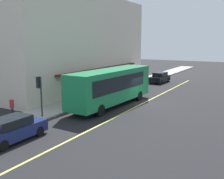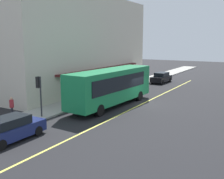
% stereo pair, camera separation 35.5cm
% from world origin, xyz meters
% --- Properties ---
extents(ground, '(120.00, 120.00, 0.00)m').
position_xyz_m(ground, '(0.00, 0.00, 0.00)').
color(ground, black).
extents(sidewalk, '(80.00, 2.99, 0.15)m').
position_xyz_m(sidewalk, '(0.00, 5.82, 0.07)').
color(sidewalk, '#9E9B93').
rests_on(sidewalk, ground).
extents(lane_centre_stripe, '(36.00, 0.16, 0.01)m').
position_xyz_m(lane_centre_stripe, '(0.00, 0.00, 0.00)').
color(lane_centre_stripe, '#D8D14C').
rests_on(lane_centre_stripe, ground).
extents(storefront_building, '(24.16, 10.14, 11.63)m').
position_xyz_m(storefront_building, '(3.61, 12.07, 5.81)').
color(storefront_building, beige).
rests_on(storefront_building, ground).
extents(bus, '(11.24, 3.04, 3.50)m').
position_xyz_m(bus, '(-2.69, 2.17, 1.99)').
color(bus, '#197F47').
rests_on(bus, ground).
extents(traffic_light, '(0.30, 0.52, 3.20)m').
position_xyz_m(traffic_light, '(-9.11, 5.10, 2.53)').
color(traffic_light, '#2D2D33').
rests_on(traffic_light, sidewalk).
extents(car_navy, '(4.31, 1.89, 1.52)m').
position_xyz_m(car_navy, '(-13.66, 3.00, 0.74)').
color(car_navy, navy).
rests_on(car_navy, ground).
extents(car_black, '(4.36, 1.97, 1.52)m').
position_xyz_m(car_black, '(13.52, 3.23, 0.74)').
color(car_black, black).
rests_on(car_black, ground).
extents(pedestrian_waiting, '(0.34, 0.34, 1.62)m').
position_xyz_m(pedestrian_waiting, '(-10.46, 6.80, 1.12)').
color(pedestrian_waiting, black).
rests_on(pedestrian_waiting, sidewalk).
extents(pedestrian_by_curb, '(0.34, 0.34, 1.66)m').
position_xyz_m(pedestrian_by_curb, '(-5.24, 5.77, 1.14)').
color(pedestrian_by_curb, black).
rests_on(pedestrian_by_curb, sidewalk).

